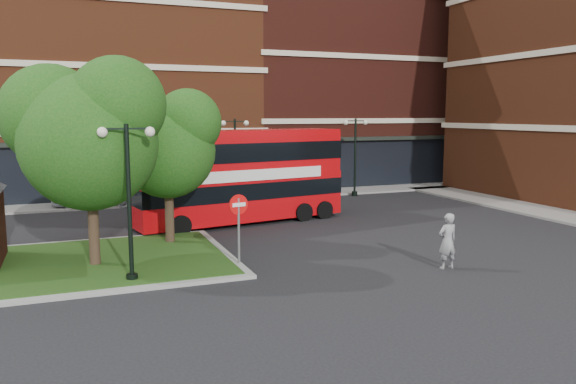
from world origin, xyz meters
name	(u,v)px	position (x,y,z in m)	size (l,w,h in m)	color
ground	(296,267)	(0.00, 0.00, 0.00)	(120.00, 120.00, 0.00)	black
pavement_far	(196,199)	(0.00, 16.50, 0.06)	(44.00, 3.00, 0.12)	slate
terrace_far_left	(52,88)	(-8.00, 24.00, 7.00)	(26.00, 12.00, 14.00)	brown
terrace_far_right	(345,80)	(14.00, 24.00, 8.00)	(18.00, 12.00, 16.00)	#471911
traffic_island	(49,266)	(-8.00, 3.00, 0.07)	(12.60, 7.60, 0.15)	gray
tree_island_west	(86,129)	(-6.60, 2.58, 4.79)	(5.40, 4.71, 7.21)	#2D2116
tree_island_east	(165,141)	(-3.58, 5.06, 4.24)	(4.46, 3.90, 6.29)	#2D2116
lamp_island	(129,195)	(-5.50, 0.20, 2.83)	(1.72, 0.36, 5.00)	black
lamp_far_left	(235,156)	(2.00, 14.50, 2.83)	(1.72, 0.36, 5.00)	black
lamp_far_right	(355,152)	(10.00, 14.50, 2.83)	(1.72, 0.36, 5.00)	black
bus	(240,170)	(0.51, 8.45, 2.60)	(10.65, 4.18, 3.97)	#B4070B
woman	(447,241)	(4.80, -2.00, 0.97)	(0.71, 0.46, 1.94)	gray
car_silver	(96,193)	(-5.87, 16.00, 0.79)	(1.87, 4.64, 1.58)	#ACAFB4
car_white	(244,188)	(3.00, 16.00, 0.70)	(1.48, 4.24, 1.40)	silver
no_entry_sign	(239,215)	(-1.80, 0.86, 1.82)	(0.70, 0.18, 2.55)	slate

